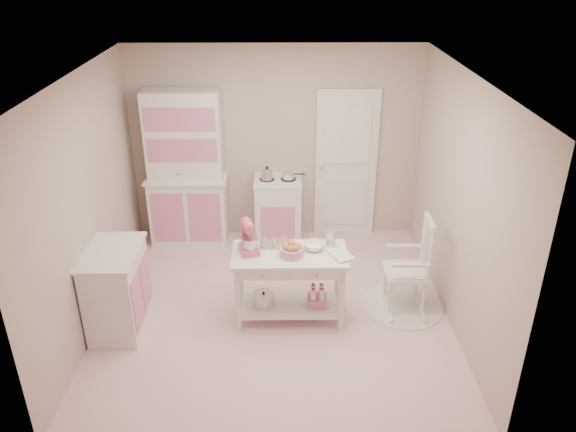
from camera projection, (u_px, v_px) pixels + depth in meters
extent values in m
plane|color=pink|center=(275.00, 310.00, 6.28)|extent=(3.80, 3.80, 0.00)
cube|color=white|center=(272.00, 76.00, 5.14)|extent=(3.80, 3.80, 0.04)
cube|color=#B5A293|center=(275.00, 144.00, 7.42)|extent=(3.80, 0.04, 2.60)
cube|color=#B5A293|center=(270.00, 316.00, 4.00)|extent=(3.80, 0.04, 2.60)
cube|color=#B5A293|center=(86.00, 205.00, 5.69)|extent=(0.04, 3.80, 2.60)
cube|color=#B5A293|center=(459.00, 204.00, 5.73)|extent=(0.04, 3.80, 2.60)
cube|color=white|center=(346.00, 165.00, 7.52)|extent=(0.82, 0.05, 2.04)
cube|color=white|center=(186.00, 169.00, 7.31)|extent=(1.06, 0.50, 2.08)
cube|color=white|center=(278.00, 211.00, 7.53)|extent=(0.62, 0.57, 0.92)
cube|color=white|center=(117.00, 290.00, 5.82)|extent=(0.54, 0.84, 0.92)
cylinder|color=white|center=(402.00, 305.00, 6.35)|extent=(0.92, 0.92, 0.01)
cube|color=white|center=(407.00, 264.00, 6.11)|extent=(0.49, 0.73, 1.10)
cube|color=white|center=(290.00, 286.00, 6.00)|extent=(1.20, 0.60, 0.80)
cube|color=#D3596C|center=(249.00, 238.00, 5.76)|extent=(0.27, 0.33, 0.34)
cube|color=silver|center=(275.00, 244.00, 5.98)|extent=(0.34, 0.24, 0.02)
cylinder|color=pink|center=(292.00, 252.00, 5.76)|extent=(0.25, 0.25, 0.09)
imported|color=white|center=(314.00, 246.00, 5.88)|extent=(0.23, 0.23, 0.07)
cylinder|color=silver|center=(331.00, 238.00, 5.93)|extent=(0.10, 0.10, 0.17)
imported|color=white|center=(334.00, 258.00, 5.71)|extent=(0.27, 0.30, 0.02)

